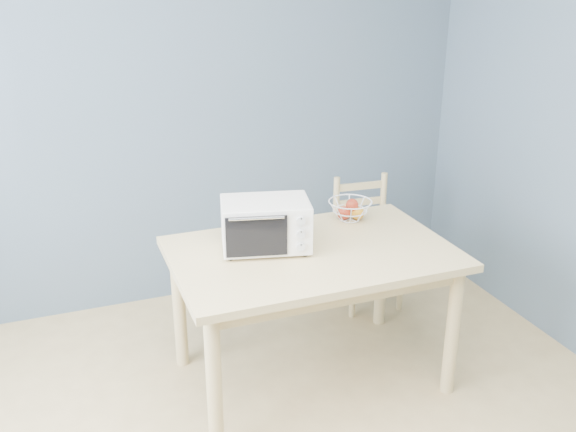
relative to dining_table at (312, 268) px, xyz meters
name	(u,v)px	position (x,y,z in m)	size (l,w,h in m)	color
room	(300,244)	(-0.50, -1.07, 0.65)	(4.01, 4.51, 2.61)	tan
dining_table	(312,268)	(0.00, 0.00, 0.00)	(1.40, 0.90, 0.75)	#D2B87E
toaster_oven	(262,224)	(-0.23, 0.10, 0.24)	(0.49, 0.39, 0.26)	white
fruit_basket	(350,209)	(0.36, 0.31, 0.16)	(0.32, 0.32, 0.12)	white
dining_chair	(366,242)	(0.67, 0.69, -0.24)	(0.41, 0.41, 0.82)	#D2B87E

